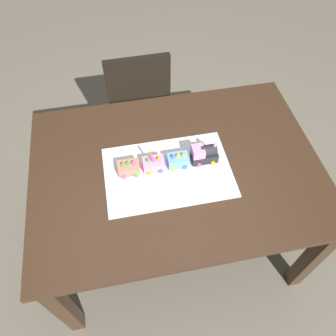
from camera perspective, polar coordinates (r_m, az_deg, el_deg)
name	(u,v)px	position (r m, az deg, el deg)	size (l,w,h in m)	color
ground_plane	(174,232)	(2.23, 1.06, -11.05)	(8.00, 8.00, 0.00)	#6B6054
dining_table	(176,179)	(1.68, 1.39, -1.86)	(1.40, 1.00, 0.74)	#382316
chair	(138,96)	(2.34, -5.19, 12.28)	(0.41, 0.41, 0.86)	black
cake_board	(168,172)	(1.57, 0.00, -0.69)	(0.60, 0.40, 0.00)	silver
cake_locomotive	(204,154)	(1.58, 6.31, 2.47)	(0.14, 0.08, 0.12)	#232328
cake_car_gondola_sky_blue	(178,160)	(1.57, 1.72, 1.38)	(0.10, 0.08, 0.07)	#669EEA
cake_car_caboose_bubblegum	(154,164)	(1.56, -2.52, 0.72)	(0.10, 0.08, 0.07)	pink
cake_car_flatbed_coral	(129,168)	(1.56, -6.80, 0.05)	(0.10, 0.08, 0.07)	#F27260
birthday_candle	(151,154)	(1.50, -2.90, 2.38)	(0.01, 0.01, 0.07)	#F24C59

